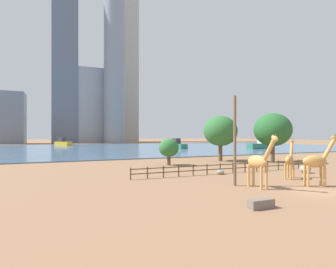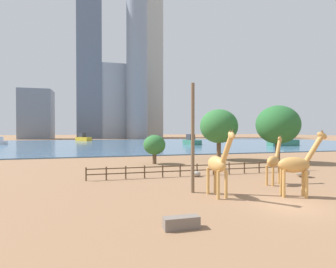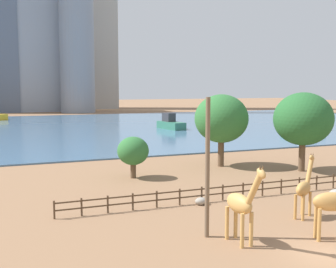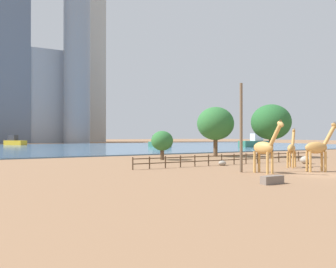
% 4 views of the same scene
% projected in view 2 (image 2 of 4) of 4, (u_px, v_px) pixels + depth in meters
% --- Properties ---
extents(ground_plane, '(400.00, 400.00, 0.00)m').
position_uv_depth(ground_plane, '(133.00, 144.00, 94.18)').
color(ground_plane, '#8C6647').
extents(harbor_water, '(180.00, 86.00, 0.20)m').
position_uv_depth(harbor_water, '(134.00, 144.00, 91.27)').
color(harbor_water, '#476B8C').
rests_on(harbor_water, ground).
extents(giraffe_tall, '(1.04, 3.55, 4.98)m').
position_uv_depth(giraffe_tall, '(218.00, 164.00, 19.05)').
color(giraffe_tall, tan).
rests_on(giraffe_tall, ground).
extents(giraffe_companion, '(2.76, 1.96, 4.42)m').
position_uv_depth(giraffe_companion, '(274.00, 161.00, 23.51)').
color(giraffe_companion, '#C18C47').
rests_on(giraffe_companion, ground).
extents(giraffe_young, '(3.41, 1.88, 4.92)m').
position_uv_depth(giraffe_young, '(297.00, 165.00, 19.07)').
color(giraffe_young, '#C18C47').
rests_on(giraffe_young, ground).
extents(utility_pole, '(0.28, 0.28, 8.55)m').
position_uv_depth(utility_pole, '(193.00, 138.00, 20.39)').
color(utility_pole, brown).
rests_on(utility_pole, ground).
extents(boulder_near_fence, '(0.97, 0.77, 0.58)m').
position_uv_depth(boulder_near_fence, '(196.00, 174.00, 27.43)').
color(boulder_near_fence, gray).
rests_on(boulder_near_fence, ground).
extents(boulder_by_pole, '(1.33, 1.29, 0.97)m').
position_uv_depth(boulder_by_pole, '(303.00, 172.00, 27.20)').
color(boulder_by_pole, gray).
rests_on(boulder_by_pole, ground).
extents(feeding_trough, '(1.80, 0.60, 0.60)m').
position_uv_depth(feeding_trough, '(181.00, 223.00, 12.92)').
color(feeding_trough, '#72665B').
rests_on(feeding_trough, ground).
extents(enclosure_fence, '(26.12, 0.14, 1.30)m').
position_uv_depth(enclosure_fence, '(208.00, 168.00, 28.33)').
color(enclosure_fence, '#4C3826').
rests_on(enclosure_fence, ground).
extents(tree_left_large, '(6.16, 6.16, 8.31)m').
position_uv_depth(tree_left_large, '(219.00, 126.00, 42.89)').
color(tree_left_large, brown).
rests_on(tree_left_large, ground).
extents(tree_center_broad, '(6.36, 6.36, 8.57)m').
position_uv_depth(tree_center_broad, '(278.00, 125.00, 39.12)').
color(tree_center_broad, brown).
rests_on(tree_center_broad, ground).
extents(tree_right_tall, '(3.18, 3.18, 4.20)m').
position_uv_depth(tree_right_tall, '(154.00, 145.00, 37.77)').
color(tree_right_tall, brown).
rests_on(tree_right_tall, ground).
extents(boat_sailboat, '(9.02, 3.46, 3.93)m').
position_uv_depth(boat_sailboat, '(284.00, 141.00, 78.44)').
color(boat_sailboat, '#337259').
rests_on(boat_sailboat, harbor_water).
extents(boat_tug, '(7.34, 8.03, 3.53)m').
position_uv_depth(boat_tug, '(83.00, 138.00, 115.82)').
color(boat_tug, gold).
rests_on(boat_tug, harbor_water).
extents(boat_barge, '(4.02, 8.06, 3.39)m').
position_uv_depth(boat_barge, '(192.00, 141.00, 85.07)').
color(boat_barge, '#337259').
rests_on(boat_barge, harbor_water).
extents(skyline_tower_needle, '(13.96, 9.10, 94.86)m').
position_uv_depth(skyline_tower_needle, '(89.00, 57.00, 152.63)').
color(skyline_tower_needle, slate).
rests_on(skyline_tower_needle, ground).
extents(skyline_block_central, '(12.08, 12.08, 98.15)m').
position_uv_depth(skyline_block_central, '(137.00, 53.00, 149.42)').
color(skyline_block_central, gray).
rests_on(skyline_block_central, ground).
extents(skyline_tower_glass, '(17.23, 13.81, 44.15)m').
position_uv_depth(skyline_tower_glass, '(116.00, 102.00, 159.68)').
color(skyline_tower_glass, '#939EAD').
rests_on(skyline_tower_glass, ground).
extents(skyline_block_left, '(16.68, 14.59, 27.35)m').
position_uv_depth(skyline_block_left, '(37.00, 114.00, 146.18)').
color(skyline_block_left, slate).
rests_on(skyline_block_left, ground).
extents(skyline_block_right, '(16.15, 14.34, 104.68)m').
position_uv_depth(skyline_block_right, '(149.00, 61.00, 177.92)').
color(skyline_block_right, '#B7B2A8').
rests_on(skyline_block_right, ground).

